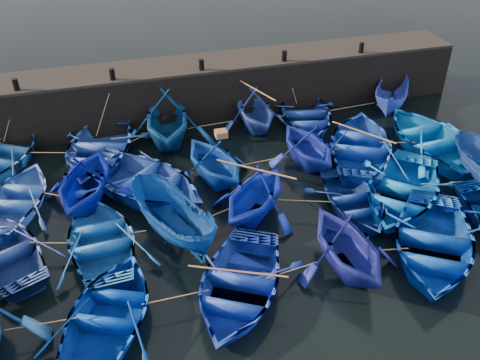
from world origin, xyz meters
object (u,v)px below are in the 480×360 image
object	(u,v)px
boat_13	(1,249)
wooden_crate	(221,134)
boat_0	(2,157)
boat_8	(143,181)

from	to	relation	value
boat_13	wooden_crate	world-z (taller)	wooden_crate
boat_0	boat_8	bearing A→B (deg)	178.23
boat_13	wooden_crate	bearing A→B (deg)	173.38
boat_13	wooden_crate	distance (m)	8.71
boat_0	wooden_crate	bearing A→B (deg)	-170.25
boat_8	boat_13	xyz separation A→B (m)	(-4.97, -2.51, -0.10)
boat_0	boat_13	size ratio (longest dim) A/B	1.00
boat_8	wooden_crate	size ratio (longest dim) A/B	12.74
boat_13	boat_8	bearing A→B (deg)	-177.69
boat_8	wooden_crate	xyz separation A→B (m)	(3.17, 0.12, 1.54)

